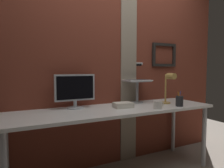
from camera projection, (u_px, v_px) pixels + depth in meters
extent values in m
cube|color=brown|center=(111.00, 60.00, 2.48)|extent=(3.30, 0.12, 2.55)
cube|color=gray|center=(129.00, 60.00, 2.52)|extent=(0.22, 0.01, 2.55)
cube|color=black|center=(164.00, 45.00, 2.74)|extent=(0.39, 0.03, 0.04)
cube|color=black|center=(164.00, 65.00, 2.76)|extent=(0.39, 0.03, 0.04)
cube|color=black|center=(154.00, 55.00, 2.67)|extent=(0.04, 0.03, 0.24)
cube|color=black|center=(174.00, 55.00, 2.83)|extent=(0.04, 0.03, 0.24)
cube|color=white|center=(116.00, 110.00, 2.13)|extent=(2.22, 0.63, 0.03)
cylinder|color=#B2B2B7|center=(204.00, 136.00, 2.40)|extent=(0.05, 0.05, 0.72)
cylinder|color=#B2B2B7|center=(6.00, 154.00, 1.91)|extent=(0.05, 0.05, 0.72)
cylinder|color=#B2B2B7|center=(173.00, 126.00, 2.85)|extent=(0.05, 0.05, 0.72)
cylinder|color=#ADB2B7|center=(75.00, 108.00, 2.13)|extent=(0.18, 0.18, 0.01)
cylinder|color=#ADB2B7|center=(75.00, 104.00, 2.12)|extent=(0.04, 0.04, 0.07)
cube|color=#ADB2B7|center=(75.00, 87.00, 2.11)|extent=(0.43, 0.04, 0.28)
cube|color=black|center=(76.00, 88.00, 2.09)|extent=(0.39, 0.00, 0.24)
cylinder|color=gray|center=(137.00, 102.00, 2.48)|extent=(0.14, 0.14, 0.01)
cylinder|color=gray|center=(137.00, 92.00, 2.47)|extent=(0.03, 0.03, 0.25)
cube|color=gray|center=(137.00, 81.00, 2.46)|extent=(0.28, 0.22, 0.01)
cube|color=white|center=(137.00, 80.00, 2.46)|extent=(0.32, 0.22, 0.01)
cube|color=#2D2D30|center=(136.00, 80.00, 2.47)|extent=(0.28, 0.13, 0.00)
cube|color=white|center=(131.00, 71.00, 2.58)|extent=(0.32, 0.08, 0.22)
cube|color=black|center=(131.00, 71.00, 2.58)|extent=(0.29, 0.06, 0.19)
cylinder|color=tan|center=(165.00, 103.00, 2.43)|extent=(0.12, 0.12, 0.02)
cylinder|color=tan|center=(166.00, 88.00, 2.41)|extent=(0.02, 0.02, 0.33)
cylinder|color=tan|center=(171.00, 76.00, 2.32)|extent=(0.07, 0.11, 0.07)
cylinder|color=#262628|center=(179.00, 101.00, 2.24)|extent=(0.08, 0.08, 0.11)
cylinder|color=orange|center=(179.00, 98.00, 2.25)|extent=(0.03, 0.02, 0.15)
cylinder|color=orange|center=(180.00, 99.00, 2.25)|extent=(0.02, 0.03, 0.15)
cylinder|color=blue|center=(179.00, 98.00, 2.25)|extent=(0.03, 0.02, 0.16)
cylinder|color=silver|center=(158.00, 105.00, 2.10)|extent=(0.09, 0.09, 0.08)
torus|color=silver|center=(162.00, 104.00, 2.13)|extent=(0.05, 0.01, 0.05)
cube|color=silver|center=(123.00, 105.00, 2.16)|extent=(0.21, 0.16, 0.06)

